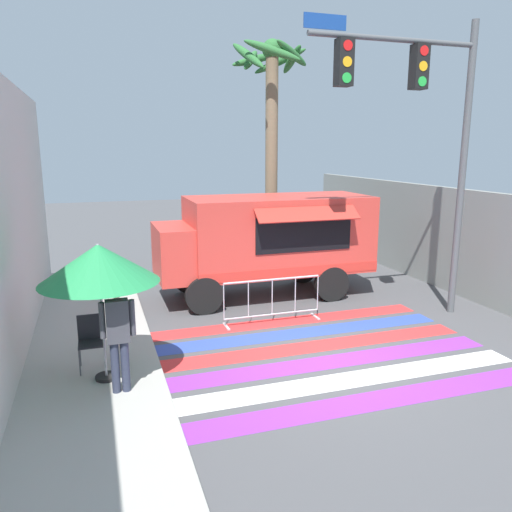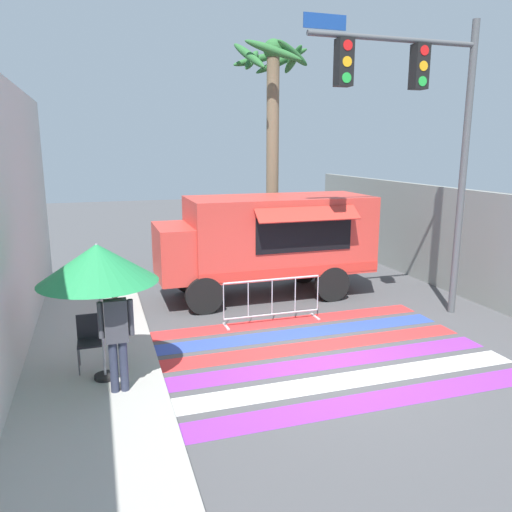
{
  "view_description": "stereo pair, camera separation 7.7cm",
  "coord_description": "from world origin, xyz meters",
  "px_view_note": "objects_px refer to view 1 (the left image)",
  "views": [
    {
      "loc": [
        -4.03,
        -7.82,
        3.88
      ],
      "look_at": [
        -0.56,
        2.73,
        1.45
      ],
      "focal_mm": 35.0,
      "sensor_mm": 36.0,
      "label": 1
    },
    {
      "loc": [
        -3.96,
        -7.85,
        3.88
      ],
      "look_at": [
        -0.56,
        2.73,
        1.45
      ],
      "focal_mm": 35.0,
      "sensor_mm": 36.0,
      "label": 2
    }
  ],
  "objects_px": {
    "food_truck": "(263,238)",
    "folding_chair": "(91,337)",
    "patio_umbrella": "(99,264)",
    "palm_tree": "(271,115)",
    "barricade_front": "(272,301)",
    "vendor_person": "(118,331)",
    "traffic_signal_pole": "(420,112)"
  },
  "relations": [
    {
      "from": "barricade_front",
      "to": "palm_tree",
      "type": "height_order",
      "value": "palm_tree"
    },
    {
      "from": "food_truck",
      "to": "vendor_person",
      "type": "distance_m",
      "value": 6.04
    },
    {
      "from": "palm_tree",
      "to": "traffic_signal_pole",
      "type": "bearing_deg",
      "value": -75.29
    },
    {
      "from": "food_truck",
      "to": "folding_chair",
      "type": "relative_size",
      "value": 6.02
    },
    {
      "from": "traffic_signal_pole",
      "to": "vendor_person",
      "type": "relative_size",
      "value": 3.74
    },
    {
      "from": "food_truck",
      "to": "vendor_person",
      "type": "bearing_deg",
      "value": -130.49
    },
    {
      "from": "food_truck",
      "to": "folding_chair",
      "type": "distance_m",
      "value": 5.65
    },
    {
      "from": "patio_umbrella",
      "to": "barricade_front",
      "type": "xyz_separation_m",
      "value": [
        3.66,
        2.08,
        -1.58
      ]
    },
    {
      "from": "folding_chair",
      "to": "traffic_signal_pole",
      "type": "bearing_deg",
      "value": 3.43
    },
    {
      "from": "patio_umbrella",
      "to": "palm_tree",
      "type": "xyz_separation_m",
      "value": [
        5.33,
        6.85,
        2.74
      ]
    },
    {
      "from": "folding_chair",
      "to": "barricade_front",
      "type": "bearing_deg",
      "value": 18.02
    },
    {
      "from": "palm_tree",
      "to": "barricade_front",
      "type": "bearing_deg",
      "value": -109.21
    },
    {
      "from": "barricade_front",
      "to": "food_truck",
      "type": "bearing_deg",
      "value": 76.86
    },
    {
      "from": "barricade_front",
      "to": "patio_umbrella",
      "type": "bearing_deg",
      "value": -150.39
    },
    {
      "from": "folding_chair",
      "to": "vendor_person",
      "type": "bearing_deg",
      "value": -72.54
    },
    {
      "from": "food_truck",
      "to": "barricade_front",
      "type": "bearing_deg",
      "value": -103.14
    },
    {
      "from": "traffic_signal_pole",
      "to": "palm_tree",
      "type": "xyz_separation_m",
      "value": [
        -1.43,
        5.44,
        0.21
      ]
    },
    {
      "from": "food_truck",
      "to": "patio_umbrella",
      "type": "relative_size",
      "value": 2.46
    },
    {
      "from": "traffic_signal_pole",
      "to": "patio_umbrella",
      "type": "distance_m",
      "value": 7.35
    },
    {
      "from": "folding_chair",
      "to": "barricade_front",
      "type": "xyz_separation_m",
      "value": [
        3.87,
        1.54,
        -0.2
      ]
    },
    {
      "from": "barricade_front",
      "to": "palm_tree",
      "type": "xyz_separation_m",
      "value": [
        1.66,
        4.77,
        4.32
      ]
    },
    {
      "from": "vendor_person",
      "to": "folding_chair",
      "type": "bearing_deg",
      "value": 117.53
    },
    {
      "from": "traffic_signal_pole",
      "to": "folding_chair",
      "type": "distance_m",
      "value": 8.03
    },
    {
      "from": "vendor_person",
      "to": "palm_tree",
      "type": "xyz_separation_m",
      "value": [
        5.11,
        7.38,
        3.68
      ]
    },
    {
      "from": "patio_umbrella",
      "to": "folding_chair",
      "type": "height_order",
      "value": "patio_umbrella"
    },
    {
      "from": "traffic_signal_pole",
      "to": "vendor_person",
      "type": "bearing_deg",
      "value": -163.48
    },
    {
      "from": "vendor_person",
      "to": "palm_tree",
      "type": "relative_size",
      "value": 0.25
    },
    {
      "from": "folding_chair",
      "to": "palm_tree",
      "type": "xyz_separation_m",
      "value": [
        5.53,
        6.31,
        4.12
      ]
    },
    {
      "from": "food_truck",
      "to": "palm_tree",
      "type": "xyz_separation_m",
      "value": [
        1.2,
        2.79,
        3.26
      ]
    },
    {
      "from": "food_truck",
      "to": "barricade_front",
      "type": "xyz_separation_m",
      "value": [
        -0.46,
        -1.98,
        -1.06
      ]
    },
    {
      "from": "vendor_person",
      "to": "palm_tree",
      "type": "height_order",
      "value": "palm_tree"
    },
    {
      "from": "patio_umbrella",
      "to": "folding_chair",
      "type": "xyz_separation_m",
      "value": [
        -0.2,
        0.54,
        -1.39
      ]
    }
  ]
}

